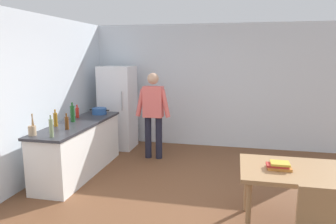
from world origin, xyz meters
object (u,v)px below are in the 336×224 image
object	(u,v)px
bottle_wine_green	(73,114)
bottle_oil_amber	(55,119)
dining_table	(302,176)
utensil_jar	(32,130)
bottle_beer_brown	(67,123)
person	(153,110)
refrigerator	(118,107)
cooking_pot	(99,111)
bottle_vinegar_tall	(51,128)
bottle_sauce_red	(77,112)
book_stack	(279,166)

from	to	relation	value
bottle_wine_green	bottle_oil_amber	bearing A→B (deg)	-103.71
dining_table	bottle_wine_green	xyz separation A→B (m)	(-3.52, 1.15, 0.37)
utensil_jar	bottle_beer_brown	world-z (taller)	utensil_jar
person	bottle_wine_green	bearing A→B (deg)	-139.70
utensil_jar	refrigerator	bearing A→B (deg)	82.63
cooking_pot	bottle_oil_amber	xyz separation A→B (m)	(-0.24, -1.13, 0.06)
bottle_beer_brown	bottle_vinegar_tall	world-z (taller)	bottle_vinegar_tall
refrigerator	bottle_oil_amber	size ratio (longest dim) A/B	6.43
bottle_beer_brown	bottle_sauce_red	size ratio (longest dim) A/B	1.08
bottle_beer_brown	bottle_sauce_red	bearing A→B (deg)	108.63
bottle_wine_green	bottle_sauce_red	distance (m)	0.37
person	bottle_wine_green	xyz separation A→B (m)	(-1.17, -0.99, 0.07)
dining_table	cooking_pot	world-z (taller)	cooking_pot
bottle_wine_green	book_stack	xyz separation A→B (m)	(3.25, -1.19, -0.26)
bottle_vinegar_tall	bottle_sauce_red	bearing A→B (deg)	103.72
person	cooking_pot	bearing A→B (deg)	-166.59
bottle_vinegar_tall	book_stack	distance (m)	3.05
bottle_beer_brown	dining_table	bearing A→B (deg)	-10.64
refrigerator	person	xyz separation A→B (m)	(0.95, -0.55, 0.08)
bottle_wine_green	cooking_pot	bearing A→B (deg)	78.65
refrigerator	bottle_vinegar_tall	size ratio (longest dim) A/B	5.62
bottle_wine_green	bottle_vinegar_tall	xyz separation A→B (m)	(0.23, -0.99, -0.01)
person	utensil_jar	bearing A→B (deg)	-123.07
utensil_jar	bottle_vinegar_tall	bearing A→B (deg)	-5.29
bottle_oil_amber	bottle_sauce_red	distance (m)	0.73
refrigerator	bottle_sauce_red	bearing A→B (deg)	-105.17
cooking_pot	bottle_wine_green	bearing A→B (deg)	-101.35
refrigerator	person	size ratio (longest dim) A/B	1.06
cooking_pot	book_stack	size ratio (longest dim) A/B	1.44
utensil_jar	bottle_wine_green	distance (m)	0.97
dining_table	book_stack	size ratio (longest dim) A/B	5.02
utensil_jar	dining_table	bearing A→B (deg)	-2.99
utensil_jar	bottle_oil_amber	distance (m)	0.59
dining_table	bottle_oil_amber	xyz separation A→B (m)	(-3.61, 0.77, 0.34)
bottle_oil_amber	dining_table	bearing A→B (deg)	-12.07
dining_table	cooking_pot	bearing A→B (deg)	150.56
utensil_jar	bottle_oil_amber	xyz separation A→B (m)	(0.01, 0.58, 0.04)
bottle_beer_brown	bottle_vinegar_tall	bearing A→B (deg)	-86.03
person	bottle_sauce_red	size ratio (longest dim) A/B	7.08
cooking_pot	utensil_jar	size ratio (longest dim) A/B	1.25
utensil_jar	bottle_oil_amber	size ratio (longest dim) A/B	1.14
book_stack	bottle_wine_green	bearing A→B (deg)	159.92
utensil_jar	bottle_beer_brown	xyz separation A→B (m)	(0.30, 0.44, 0.03)
refrigerator	bottle_wine_green	bearing A→B (deg)	-98.18
bottle_beer_brown	book_stack	bearing A→B (deg)	-12.21
refrigerator	dining_table	world-z (taller)	refrigerator
cooking_pot	bottle_beer_brown	size ratio (longest dim) A/B	1.54
bottle_oil_amber	bottle_beer_brown	size ratio (longest dim) A/B	1.08
dining_table	bottle_vinegar_tall	distance (m)	3.32
person	bottle_beer_brown	size ratio (longest dim) A/B	6.54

